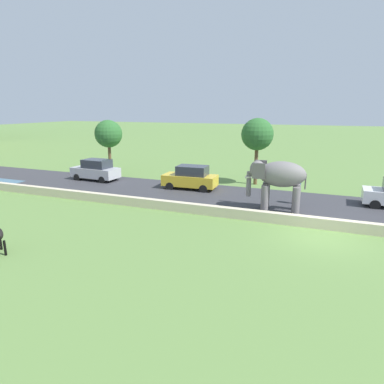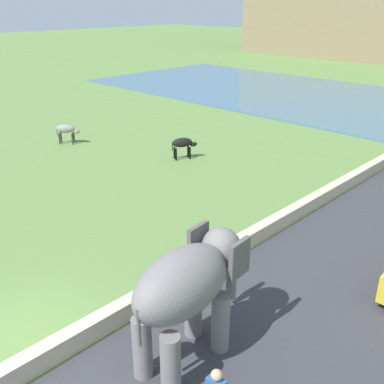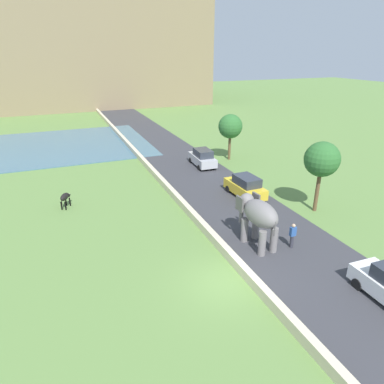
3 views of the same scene
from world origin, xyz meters
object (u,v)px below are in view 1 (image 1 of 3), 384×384
object	(u,v)px
person_beside_elephant	(298,191)
car_yellow	(191,178)
car_silver	(96,170)
elephant	(278,177)

from	to	relation	value
person_beside_elephant	car_yellow	distance (m)	7.95
car_silver	car_yellow	bearing A→B (deg)	-89.97
person_beside_elephant	car_silver	distance (m)	16.44
elephant	car_yellow	size ratio (longest dim) A/B	0.87
car_silver	car_yellow	size ratio (longest dim) A/B	1.00
person_beside_elephant	elephant	bearing A→B (deg)	148.47
car_silver	car_yellow	xyz separation A→B (m)	(0.01, -8.55, 0.00)
elephant	car_silver	bearing A→B (deg)	78.30
car_silver	person_beside_elephant	bearing A→B (deg)	-94.78
elephant	car_yellow	xyz separation A→B (m)	(3.17, 6.73, -1.14)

